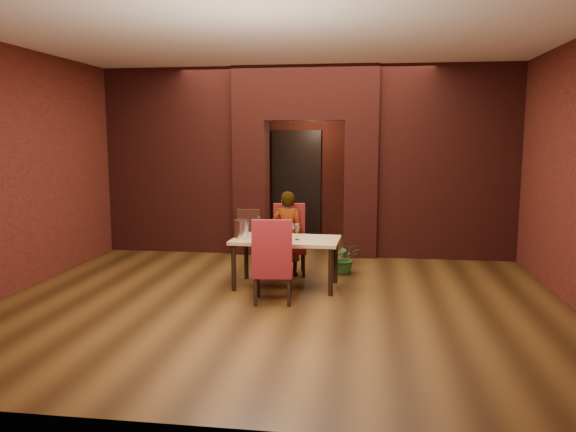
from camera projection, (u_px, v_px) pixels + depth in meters
name	position (u px, v px, depth m)	size (l,w,h in m)	color
floor	(290.00, 282.00, 7.87)	(8.00, 8.00, 0.00)	#472B11
ceiling	(290.00, 47.00, 7.43)	(7.00, 8.00, 0.04)	silver
wall_back	(316.00, 158.00, 11.57)	(7.00, 0.04, 3.20)	maroon
wall_front	(207.00, 202.00, 3.73)	(7.00, 0.04, 3.20)	maroon
wall_left	(51.00, 166.00, 8.13)	(0.04, 8.00, 3.20)	maroon
wall_right	(561.00, 171.00, 7.17)	(0.04, 8.00, 3.20)	maroon
pillar_left	(251.00, 187.00, 9.81)	(0.55, 0.55, 2.30)	maroon
pillar_right	(361.00, 189.00, 9.54)	(0.55, 0.55, 2.30)	maroon
lintel	(306.00, 93.00, 9.45)	(2.45, 0.55, 0.90)	maroon
wing_wall_left	(173.00, 161.00, 9.94)	(2.27, 0.35, 3.20)	maroon
wing_wall_right	(447.00, 163.00, 9.28)	(2.27, 0.35, 3.20)	maroon
vent_panel	(248.00, 224.00, 9.60)	(0.40, 0.03, 0.50)	#A4472F
rear_door	(296.00, 184.00, 11.65)	(0.90, 0.08, 2.10)	black
rear_door_frame	(296.00, 184.00, 11.61)	(1.02, 0.04, 2.22)	black
dining_table	(286.00, 263.00, 7.61)	(1.43, 0.80, 0.67)	tan
chair_far	(290.00, 240.00, 8.26)	(0.47, 0.47, 1.04)	maroon
chair_near	(273.00, 260.00, 6.88)	(0.48, 0.48, 1.06)	maroon
person_seated	(287.00, 233.00, 8.21)	(0.46, 0.30, 1.25)	silver
wine_glass_a	(274.00, 230.00, 7.66)	(0.08, 0.08, 0.19)	white
wine_glass_b	(283.00, 229.00, 7.64)	(0.09, 0.09, 0.23)	white
wine_glass_c	(297.00, 232.00, 7.45)	(0.09, 0.09, 0.21)	white
tasting_sheet	(264.00, 240.00, 7.41)	(0.27, 0.20, 0.00)	silver
wine_bucket	(241.00, 229.00, 7.58)	(0.20, 0.20, 0.25)	silver
water_bottle	(259.00, 226.00, 7.64)	(0.07, 0.07, 0.30)	white
potted_plant	(345.00, 258.00, 8.35)	(0.43, 0.37, 0.47)	#275B23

